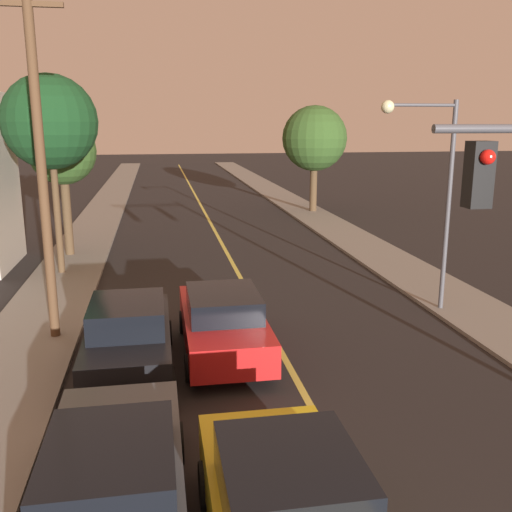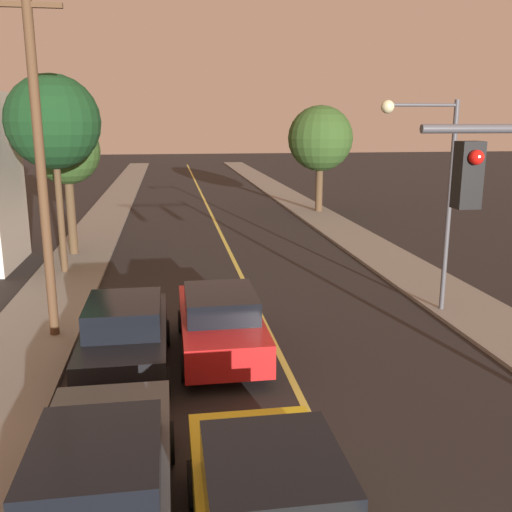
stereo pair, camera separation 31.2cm
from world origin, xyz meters
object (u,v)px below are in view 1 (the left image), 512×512
object	(u,v)px
car_outer_lane_second	(129,336)
tree_right_near	(314,139)
tree_left_near	(50,122)
streetlamp_right	(431,174)
utility_pole_left	(41,161)
car_near_lane_second	(223,322)
tree_left_far	(62,153)
car_near_lane_front	(287,509)
car_outer_lane_front	(112,483)

from	to	relation	value
car_outer_lane_second	tree_right_near	distance (m)	24.44
tree_left_near	tree_right_near	world-z (taller)	tree_left_near
streetlamp_right	utility_pole_left	world-z (taller)	utility_pole_left
car_near_lane_second	tree_left_near	size ratio (longest dim) A/B	0.68
utility_pole_left	tree_left_far	distance (m)	9.73
tree_left_far	tree_right_near	world-z (taller)	tree_right_near
car_near_lane_second	streetlamp_right	distance (m)	7.30
tree_left_far	streetlamp_right	bearing A→B (deg)	-39.16
car_near_lane_front	utility_pole_left	distance (m)	10.34
car_outer_lane_front	tree_left_far	bearing A→B (deg)	99.74
utility_pole_left	tree_right_near	size ratio (longest dim) A/B	1.35
utility_pole_left	tree_left_near	world-z (taller)	utility_pole_left
car_near_lane_second	tree_left_near	world-z (taller)	tree_left_near
utility_pole_left	tree_left_near	distance (m)	6.79
car_near_lane_front	car_outer_lane_front	size ratio (longest dim) A/B	0.87
car_near_lane_second	tree_right_near	bearing A→B (deg)	69.08
car_near_lane_front	tree_left_far	world-z (taller)	tree_left_far
car_near_lane_front	tree_left_near	distance (m)	16.81
car_near_lane_front	car_outer_lane_second	distance (m)	6.70
car_outer_lane_second	utility_pole_left	xyz separation A→B (m)	(-2.01, 2.32, 3.77)
car_outer_lane_front	car_outer_lane_second	distance (m)	5.33
tree_right_near	streetlamp_right	bearing A→B (deg)	-95.67
car_near_lane_front	tree_left_far	bearing A→B (deg)	105.81
car_outer_lane_second	utility_pole_left	size ratio (longest dim) A/B	0.53
car_near_lane_second	streetlamp_right	world-z (taller)	streetlamp_right
streetlamp_right	tree_right_near	world-z (taller)	tree_right_near
streetlamp_right	car_outer_lane_second	bearing A→B (deg)	-161.96
car_outer_lane_second	car_near_lane_second	bearing A→B (deg)	17.91
car_near_lane_front	tree_left_far	size ratio (longest dim) A/B	0.75
car_near_lane_second	car_near_lane_front	bearing A→B (deg)	-90.00
streetlamp_right	utility_pole_left	bearing A→B (deg)	-177.71
tree_right_near	tree_left_far	bearing A→B (deg)	-143.39
car_outer_lane_front	tree_right_near	bearing A→B (deg)	69.26
car_outer_lane_second	tree_left_far	size ratio (longest dim) A/B	0.81
car_outer_lane_front	tree_right_near	size ratio (longest dim) A/B	0.76
utility_pole_left	tree_right_near	bearing A→B (deg)	57.80
car_near_lane_second	tree_left_far	xyz separation A→B (m)	(-5.19, 11.28, 3.53)
car_outer_lane_front	tree_left_near	world-z (taller)	tree_left_near
streetlamp_right	tree_right_near	bearing A→B (deg)	84.33
utility_pole_left	car_outer_lane_front	bearing A→B (deg)	-75.29
car_near_lane_front	car_near_lane_second	xyz separation A→B (m)	(-0.00, 7.04, -0.03)
car_outer_lane_second	tree_right_near	xyz separation A→B (m)	(10.30, 21.86, 3.69)
streetlamp_right	car_outer_lane_front	bearing A→B (deg)	-136.14
tree_left_far	utility_pole_left	bearing A→B (deg)	-84.29
car_near_lane_front	car_near_lane_second	world-z (taller)	car_near_lane_front
tree_left_near	tree_right_near	bearing A→B (deg)	44.36
car_near_lane_front	utility_pole_left	size ratio (longest dim) A/B	0.49
car_near_lane_front	tree_right_near	world-z (taller)	tree_right_near
tree_left_near	tree_right_near	xyz separation A→B (m)	(13.15, 12.86, -0.99)
streetlamp_right	tree_left_far	distance (m)	14.67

